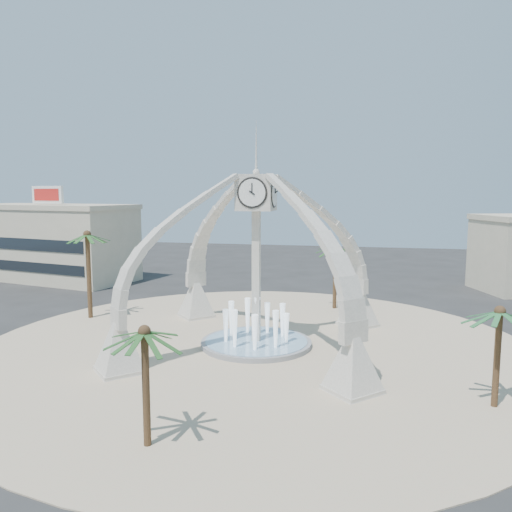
% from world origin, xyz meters
% --- Properties ---
extents(ground, '(140.00, 140.00, 0.00)m').
position_xyz_m(ground, '(0.00, 0.00, 0.00)').
color(ground, '#282828').
rests_on(ground, ground).
extents(plaza, '(40.00, 40.00, 0.06)m').
position_xyz_m(plaza, '(0.00, 0.00, 0.03)').
color(plaza, tan).
rests_on(plaza, ground).
extents(clock_tower, '(17.94, 17.94, 16.30)m').
position_xyz_m(clock_tower, '(-0.00, -0.00, 6.49)').
color(clock_tower, silver).
rests_on(clock_tower, ground).
extents(fountain, '(8.00, 8.00, 3.62)m').
position_xyz_m(fountain, '(0.00, 0.00, 0.29)').
color(fountain, gray).
rests_on(fountain, ground).
extents(building_nw, '(23.75, 13.73, 11.90)m').
position_xyz_m(building_nw, '(-32.00, 22.00, 4.83)').
color(building_nw, beige).
rests_on(building_nw, ground).
extents(palm_east, '(4.41, 4.41, 5.76)m').
position_xyz_m(palm_east, '(14.32, -7.45, 5.02)').
color(palm_east, brown).
rests_on(palm_east, ground).
extents(palm_west, '(4.62, 4.62, 8.26)m').
position_xyz_m(palm_west, '(-16.11, 4.69, 7.32)').
color(palm_west, brown).
rests_on(palm_west, ground).
extents(palm_north, '(4.52, 4.52, 6.78)m').
position_xyz_m(palm_north, '(4.75, 13.11, 5.97)').
color(palm_north, brown).
rests_on(palm_north, ground).
extents(palm_south, '(3.71, 3.71, 5.83)m').
position_xyz_m(palm_south, '(-1.50, -15.11, 5.10)').
color(palm_south, brown).
rests_on(palm_south, ground).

